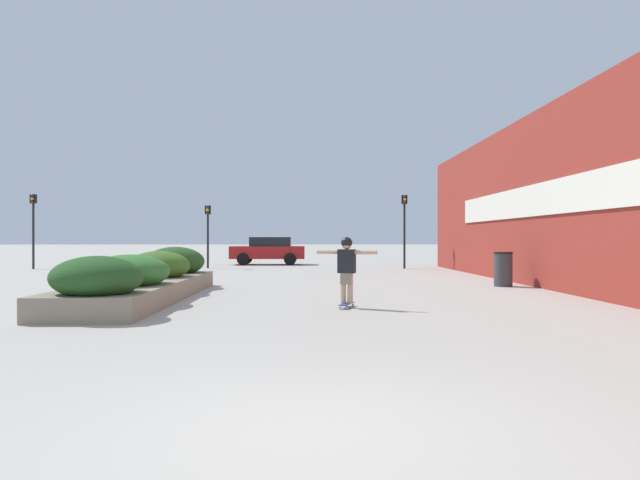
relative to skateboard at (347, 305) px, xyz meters
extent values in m
plane|color=#ADA89E|center=(-0.73, -8.01, -0.07)|extent=(300.00, 300.00, 0.00)
cube|color=maroon|center=(6.55, 2.31, 2.69)|extent=(0.60, 32.56, 5.52)
cube|color=silver|center=(6.21, 2.35, 2.64)|extent=(0.06, 21.04, 0.99)
cube|color=gray|center=(-4.94, 1.88, 0.16)|extent=(1.98, 8.56, 0.47)
ellipsoid|color=#234C1E|center=(-4.86, -1.54, 0.71)|extent=(1.71, 1.70, 0.82)
ellipsoid|color=#33702D|center=(-4.91, 0.56, 0.69)|extent=(1.79, 2.00, 0.78)
ellipsoid|color=#3D6623|center=(-4.93, 3.17, 0.70)|extent=(1.67, 1.81, 0.81)
ellipsoid|color=#234C1E|center=(-4.95, 5.19, 0.74)|extent=(1.80, 1.75, 0.91)
cube|color=navy|center=(0.00, 0.00, 0.02)|extent=(0.41, 0.75, 0.01)
cylinder|color=beige|center=(0.02, 0.27, -0.04)|extent=(0.07, 0.07, 0.06)
cylinder|color=beige|center=(0.16, 0.22, -0.04)|extent=(0.07, 0.07, 0.06)
cylinder|color=beige|center=(-0.16, -0.22, -0.04)|extent=(0.07, 0.07, 0.06)
cylinder|color=beige|center=(-0.02, -0.27, -0.04)|extent=(0.07, 0.07, 0.06)
cylinder|color=tan|center=(-0.07, 0.03, 0.36)|extent=(0.16, 0.16, 0.67)
cylinder|color=tan|center=(0.07, -0.03, 0.36)|extent=(0.16, 0.16, 0.67)
cube|color=gray|center=(0.00, 0.00, 0.57)|extent=(0.29, 0.27, 0.24)
cube|color=black|center=(0.00, 0.00, 0.95)|extent=(0.42, 0.30, 0.52)
cylinder|color=tan|center=(-0.41, 0.15, 1.15)|extent=(0.49, 0.25, 0.09)
cylinder|color=tan|center=(0.41, -0.15, 1.15)|extent=(0.49, 0.25, 0.09)
sphere|color=tan|center=(0.00, 0.00, 1.32)|extent=(0.22, 0.22, 0.22)
sphere|color=black|center=(0.00, 0.00, 1.36)|extent=(0.25, 0.25, 0.25)
cylinder|color=#38383D|center=(5.35, 5.50, 0.45)|extent=(0.57, 0.57, 1.04)
cylinder|color=black|center=(5.35, 5.50, 1.00)|extent=(0.60, 0.60, 0.05)
cube|color=maroon|center=(12.01, 24.21, 0.59)|extent=(3.86, 1.87, 0.69)
cube|color=black|center=(12.17, 24.21, 1.19)|extent=(2.12, 1.65, 0.51)
cylinder|color=black|center=(10.81, 23.33, 0.25)|extent=(0.63, 0.22, 0.63)
cylinder|color=black|center=(10.81, 25.10, 0.25)|extent=(0.63, 0.22, 0.63)
cylinder|color=black|center=(13.21, 23.33, 0.25)|extent=(0.63, 0.22, 0.63)
cylinder|color=black|center=(13.21, 25.10, 0.25)|extent=(0.63, 0.22, 0.63)
cube|color=maroon|center=(-3.22, 21.05, 0.65)|extent=(4.32, 1.83, 0.72)
cube|color=black|center=(-3.05, 21.05, 1.28)|extent=(2.38, 1.61, 0.54)
cylinder|color=black|center=(-4.56, 20.18, 0.28)|extent=(0.71, 0.22, 0.71)
cylinder|color=black|center=(-4.56, 21.92, 0.28)|extent=(0.71, 0.22, 0.71)
cylinder|color=black|center=(-1.88, 20.18, 0.28)|extent=(0.71, 0.22, 0.71)
cylinder|color=black|center=(-1.88, 21.92, 0.28)|extent=(0.71, 0.22, 0.71)
cylinder|color=black|center=(-6.02, 17.07, 1.32)|extent=(0.11, 0.11, 2.78)
cube|color=black|center=(-6.02, 17.07, 2.94)|extent=(0.28, 0.20, 0.45)
sphere|color=#2D2823|center=(-6.02, 16.94, 3.09)|extent=(0.15, 0.15, 0.15)
sphere|color=orange|center=(-6.02, 16.94, 2.94)|extent=(0.15, 0.15, 0.15)
sphere|color=#2D2823|center=(-6.02, 16.94, 2.79)|extent=(0.15, 0.15, 0.15)
cylinder|color=black|center=(4.06, 16.45, 1.57)|extent=(0.11, 0.11, 3.29)
cube|color=black|center=(4.06, 16.45, 3.45)|extent=(0.28, 0.20, 0.45)
sphere|color=#2D2823|center=(4.06, 16.33, 3.60)|extent=(0.15, 0.15, 0.15)
sphere|color=orange|center=(4.06, 16.33, 3.45)|extent=(0.15, 0.15, 0.15)
sphere|color=#2D2823|center=(4.06, 16.33, 3.30)|extent=(0.15, 0.15, 0.15)
cylinder|color=black|center=(-14.62, 16.37, 1.57)|extent=(0.11, 0.11, 3.29)
cube|color=black|center=(-14.62, 16.37, 3.45)|extent=(0.28, 0.20, 0.45)
sphere|color=#2D2823|center=(-14.62, 16.25, 3.60)|extent=(0.15, 0.15, 0.15)
sphere|color=orange|center=(-14.62, 16.25, 3.45)|extent=(0.15, 0.15, 0.15)
sphere|color=#2D2823|center=(-14.62, 16.25, 3.30)|extent=(0.15, 0.15, 0.15)
camera|label=1|loc=(-0.85, -12.45, 1.44)|focal=32.00mm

